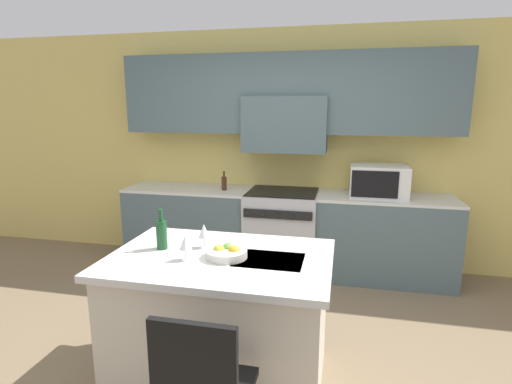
# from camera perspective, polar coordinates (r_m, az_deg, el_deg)

# --- Properties ---
(ground_plane) EXTENTS (10.00, 10.00, 0.00)m
(ground_plane) POSITION_cam_1_polar(r_m,az_deg,el_deg) (3.12, -2.08, -24.13)
(ground_plane) COLOR #7A664C
(back_cabinetry) EXTENTS (10.00, 0.46, 2.70)m
(back_cabinetry) POSITION_cam_1_polar(r_m,az_deg,el_deg) (4.59, 4.46, 9.06)
(back_cabinetry) COLOR #DBC166
(back_cabinetry) RESTS_ON ground_plane
(back_counter) EXTENTS (3.65, 0.62, 0.91)m
(back_counter) POSITION_cam_1_polar(r_m,az_deg,el_deg) (4.56, 3.78, -5.61)
(back_counter) COLOR #4C6066
(back_counter) RESTS_ON ground_plane
(range_stove) EXTENTS (0.78, 0.70, 0.93)m
(range_stove) POSITION_cam_1_polar(r_m,az_deg,el_deg) (4.54, 3.74, -5.62)
(range_stove) COLOR #B7B7BC
(range_stove) RESTS_ON ground_plane
(microwave) EXTENTS (0.58, 0.43, 0.33)m
(microwave) POSITION_cam_1_polar(r_m,az_deg,el_deg) (4.37, 17.10, 1.54)
(microwave) COLOR silver
(microwave) RESTS_ON back_counter
(kitchen_island) EXTENTS (1.43, 0.97, 0.90)m
(kitchen_island) POSITION_cam_1_polar(r_m,az_deg,el_deg) (2.81, -4.95, -17.53)
(kitchen_island) COLOR beige
(kitchen_island) RESTS_ON ground_plane
(wine_bottle) EXTENTS (0.07, 0.07, 0.28)m
(wine_bottle) POSITION_cam_1_polar(r_m,az_deg,el_deg) (2.77, -13.33, -5.84)
(wine_bottle) COLOR #194723
(wine_bottle) RESTS_ON kitchen_island
(wine_glass_near) EXTENTS (0.08, 0.08, 0.17)m
(wine_glass_near) POSITION_cam_1_polar(r_m,az_deg,el_deg) (2.54, -10.04, -7.17)
(wine_glass_near) COLOR white
(wine_glass_near) RESTS_ON kitchen_island
(wine_glass_far) EXTENTS (0.08, 0.08, 0.17)m
(wine_glass_far) POSITION_cam_1_polar(r_m,az_deg,el_deg) (2.74, -7.45, -5.64)
(wine_glass_far) COLOR white
(wine_glass_far) RESTS_ON kitchen_island
(fruit_bowl) EXTENTS (0.26, 0.26, 0.08)m
(fruit_bowl) POSITION_cam_1_polar(r_m,az_deg,el_deg) (2.58, -4.19, -8.61)
(fruit_bowl) COLOR silver
(fruit_bowl) RESTS_ON kitchen_island
(oil_bottle_on_counter) EXTENTS (0.06, 0.06, 0.22)m
(oil_bottle_on_counter) POSITION_cam_1_polar(r_m,az_deg,el_deg) (4.53, -4.57, 1.30)
(oil_bottle_on_counter) COLOR #422314
(oil_bottle_on_counter) RESTS_ON back_counter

